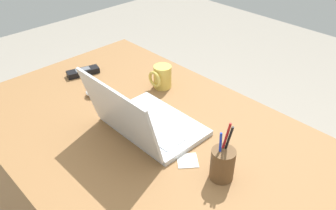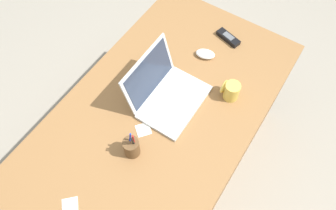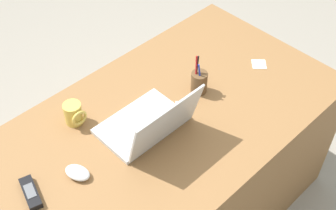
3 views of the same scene
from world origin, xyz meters
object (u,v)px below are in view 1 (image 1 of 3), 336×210
at_px(coffee_mug_white, 162,77).
at_px(pen_holder, 222,164).
at_px(laptop, 144,121).
at_px(cordless_phone, 83,72).
at_px(computer_mouse, 96,89).

distance_m(coffee_mug_white, pen_holder, 0.52).
xyz_separation_m(laptop, pen_holder, (-0.30, -0.03, 0.00)).
distance_m(laptop, cordless_phone, 0.49).
relative_size(computer_mouse, cordless_phone, 0.69).
xyz_separation_m(computer_mouse, coffee_mug_white, (-0.15, -0.22, 0.03)).
height_order(computer_mouse, cordless_phone, computer_mouse).
relative_size(laptop, computer_mouse, 3.42).
bearing_deg(pen_holder, coffee_mug_white, -24.29).
distance_m(computer_mouse, cordless_phone, 0.17).
relative_size(coffee_mug_white, pen_holder, 0.51).
bearing_deg(coffee_mug_white, pen_holder, 155.71).
bearing_deg(pen_holder, laptop, 5.01).
bearing_deg(laptop, coffee_mug_white, -54.27).
distance_m(laptop, coffee_mug_white, 0.30).
bearing_deg(coffee_mug_white, computer_mouse, 56.00).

